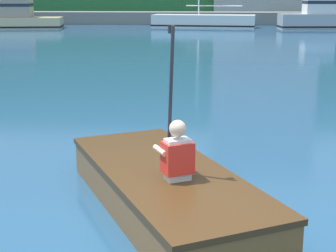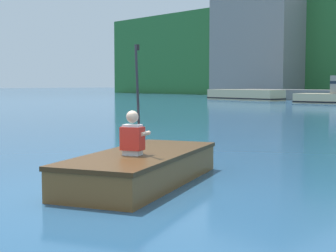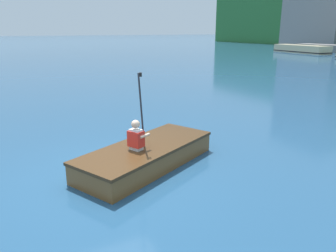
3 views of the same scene
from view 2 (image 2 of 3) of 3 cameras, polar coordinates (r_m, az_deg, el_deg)
ground_plane at (r=6.75m, az=-7.80°, el=-7.53°), size 300.00×300.00×0.00m
waterfront_warehouse_left at (r=61.93m, az=11.89°, el=10.76°), size 10.61×11.84×16.08m
moored_boat_dock_center_near at (r=45.21m, az=8.51°, el=3.40°), size 7.29×2.42×0.91m
rowboat_foreground at (r=7.42m, az=-2.72°, el=-4.38°), size 2.52×3.40×0.45m
person_paddler at (r=7.04m, az=-3.92°, el=-0.91°), size 0.43×0.43×1.52m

